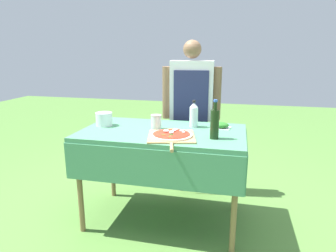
# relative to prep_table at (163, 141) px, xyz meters

# --- Properties ---
(ground_plane) EXTENTS (12.00, 12.00, 0.00)m
(ground_plane) POSITION_rel_prep_table_xyz_m (0.00, 0.00, -0.70)
(ground_plane) COLOR #517F38
(prep_table) EXTENTS (1.32, 0.76, 0.80)m
(prep_table) POSITION_rel_prep_table_xyz_m (0.00, 0.00, 0.00)
(prep_table) COLOR #478960
(prep_table) RESTS_ON ground
(person_cook) EXTENTS (0.57, 0.22, 1.52)m
(person_cook) POSITION_rel_prep_table_xyz_m (0.13, 0.62, 0.19)
(person_cook) COLOR #70604C
(person_cook) RESTS_ON ground
(pizza_on_peel) EXTENTS (0.41, 0.53, 0.05)m
(pizza_on_peel) POSITION_rel_prep_table_xyz_m (0.11, -0.17, 0.11)
(pizza_on_peel) COLOR tan
(pizza_on_peel) RESTS_ON prep_table
(oil_bottle) EXTENTS (0.06, 0.06, 0.29)m
(oil_bottle) POSITION_rel_prep_table_xyz_m (0.42, -0.13, 0.21)
(oil_bottle) COLOR black
(oil_bottle) RESTS_ON prep_table
(water_bottle) EXTENTS (0.07, 0.07, 0.23)m
(water_bottle) POSITION_rel_prep_table_xyz_m (0.22, 0.17, 0.20)
(water_bottle) COLOR silver
(water_bottle) RESTS_ON prep_table
(herb_container) EXTENTS (0.17, 0.14, 0.05)m
(herb_container) POSITION_rel_prep_table_xyz_m (0.45, 0.18, 0.12)
(herb_container) COLOR silver
(herb_container) RESTS_ON prep_table
(mixing_tub) EXTENTS (0.14, 0.14, 0.11)m
(mixing_tub) POSITION_rel_prep_table_xyz_m (-0.53, 0.04, 0.15)
(mixing_tub) COLOR silver
(mixing_tub) RESTS_ON prep_table
(sauce_jar) EXTENTS (0.09, 0.09, 0.12)m
(sauce_jar) POSITION_rel_prep_table_xyz_m (-0.06, 0.03, 0.14)
(sauce_jar) COLOR silver
(sauce_jar) RESTS_ON prep_table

